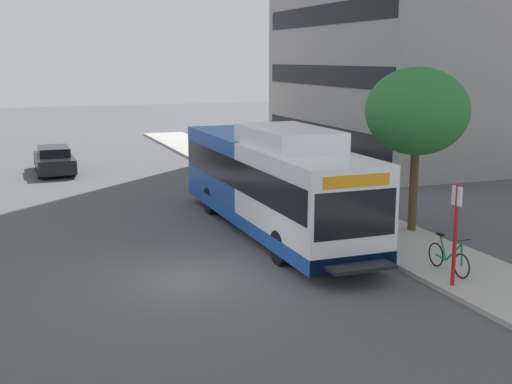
{
  "coord_description": "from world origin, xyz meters",
  "views": [
    {
      "loc": [
        -4.42,
        -16.47,
        5.75
      ],
      "look_at": [
        2.9,
        2.87,
        1.6
      ],
      "focal_mm": 46.78,
      "sensor_mm": 36.0,
      "label": 1
    }
  ],
  "objects_px": {
    "bus_stop_sign_pole": "(456,227)",
    "parked_car_far_lane": "(54,160)",
    "bicycle_parked": "(449,257)",
    "transit_bus": "(271,182)",
    "street_tree_near_stop": "(417,112)"
  },
  "relations": [
    {
      "from": "bus_stop_sign_pole",
      "to": "parked_car_far_lane",
      "type": "distance_m",
      "value": 23.34
    },
    {
      "from": "transit_bus",
      "to": "parked_car_far_lane",
      "type": "height_order",
      "value": "transit_bus"
    },
    {
      "from": "transit_bus",
      "to": "bicycle_parked",
      "type": "bearing_deg",
      "value": -66.72
    },
    {
      "from": "street_tree_near_stop",
      "to": "bus_stop_sign_pole",
      "type": "bearing_deg",
      "value": -113.3
    },
    {
      "from": "street_tree_near_stop",
      "to": "transit_bus",
      "type": "bearing_deg",
      "value": 155.87
    },
    {
      "from": "bus_stop_sign_pole",
      "to": "parked_car_far_lane",
      "type": "xyz_separation_m",
      "value": [
        -8.03,
        21.89,
        -0.99
      ]
    },
    {
      "from": "transit_bus",
      "to": "street_tree_near_stop",
      "type": "xyz_separation_m",
      "value": [
        4.28,
        -1.92,
        2.36
      ]
    },
    {
      "from": "bus_stop_sign_pole",
      "to": "parked_car_far_lane",
      "type": "bearing_deg",
      "value": 110.14
    },
    {
      "from": "transit_bus",
      "to": "parked_car_far_lane",
      "type": "distance_m",
      "value": 16.04
    },
    {
      "from": "transit_bus",
      "to": "street_tree_near_stop",
      "type": "relative_size",
      "value": 2.29
    },
    {
      "from": "bus_stop_sign_pole",
      "to": "bicycle_parked",
      "type": "relative_size",
      "value": 1.48
    },
    {
      "from": "transit_bus",
      "to": "bus_stop_sign_pole",
      "type": "height_order",
      "value": "transit_bus"
    },
    {
      "from": "bicycle_parked",
      "to": "parked_car_far_lane",
      "type": "distance_m",
      "value": 22.66
    },
    {
      "from": "transit_bus",
      "to": "bus_stop_sign_pole",
      "type": "bearing_deg",
      "value": -73.51
    },
    {
      "from": "bicycle_parked",
      "to": "transit_bus",
      "type": "bearing_deg",
      "value": 113.28
    }
  ]
}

